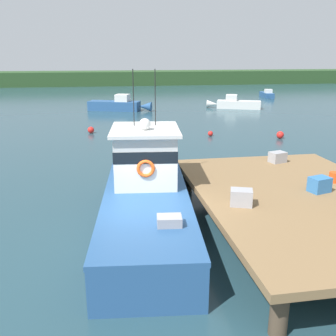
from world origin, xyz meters
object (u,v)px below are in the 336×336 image
crate_stack_near_edge (278,157)px  moored_boat_near_channel (119,105)px  moored_boat_far_left (267,95)px  mooring_buoy_spare_mooring (210,134)px  crate_single_far (320,185)px  bait_bucket (334,177)px  mooring_buoy_channel_marker (91,130)px  crate_single_by_cleat (241,197)px  mooring_buoy_inshore (280,135)px  main_fishing_boat (146,194)px  moored_boat_mid_harbor (235,104)px

crate_stack_near_edge → moored_boat_near_channel: bearing=102.1°
crate_stack_near_edge → moored_boat_far_left: 35.96m
mooring_buoy_spare_mooring → moored_boat_far_left: bearing=58.2°
crate_single_far → bait_bucket: bearing=37.9°
moored_boat_far_left → mooring_buoy_channel_marker: size_ratio=9.53×
crate_single_by_cleat → mooring_buoy_inshore: crate_single_by_cleat is taller
main_fishing_boat → crate_single_far: 5.34m
mooring_buoy_channel_marker → mooring_buoy_spare_mooring: mooring_buoy_channel_marker is taller
moored_boat_mid_harbor → moored_boat_near_channel: 11.76m
crate_stack_near_edge → crate_single_far: 3.36m
moored_boat_far_left → mooring_buoy_spare_mooring: moored_boat_far_left is taller
crate_single_far → mooring_buoy_channel_marker: bearing=114.0°
moored_boat_mid_harbor → moored_boat_far_left: size_ratio=1.28×
crate_single_far → mooring_buoy_inshore: crate_single_far is taller
crate_single_by_cleat → bait_bucket: bearing=20.7°
mooring_buoy_spare_mooring → crate_single_by_cleat: bearing=-102.6°
mooring_buoy_channel_marker → crate_stack_near_edge: bearing=-60.1°
crate_stack_near_edge → mooring_buoy_inshore: size_ratio=1.27×
crate_stack_near_edge → crate_single_far: (-0.21, -3.35, 0.03)m
crate_single_far → moored_boat_mid_harbor: crate_single_far is taller
moored_boat_mid_harbor → mooring_buoy_channel_marker: size_ratio=12.16×
moored_boat_far_left → main_fishing_boat: bearing=-119.0°
main_fishing_boat → moored_boat_far_left: size_ratio=2.34×
moored_boat_near_channel → mooring_buoy_spare_mooring: moored_boat_near_channel is taller
crate_single_far → mooring_buoy_spare_mooring: crate_single_far is taller
crate_single_by_cleat → moored_boat_near_channel: (-2.25, 28.13, -0.89)m
mooring_buoy_channel_marker → mooring_buoy_inshore: bearing=-17.6°
crate_stack_near_edge → crate_single_by_cleat: 4.96m
crate_stack_near_edge → moored_boat_near_channel: 24.70m
crate_stack_near_edge → crate_single_by_cleat: size_ratio=1.00×
mooring_buoy_channel_marker → crate_single_far: bearing=-66.0°
crate_single_by_cleat → moored_boat_mid_harbor: size_ratio=0.11×
moored_boat_near_channel → mooring_buoy_spare_mooring: (5.56, -13.32, -0.37)m
main_fishing_boat → moored_boat_mid_harbor: 28.56m
mooring_buoy_inshore → crate_single_far: bearing=-111.0°
crate_stack_near_edge → mooring_buoy_spare_mooring: 10.89m
crate_single_by_cleat → moored_boat_mid_harbor: (9.51, 27.73, -0.96)m
bait_bucket → mooring_buoy_channel_marker: size_ratio=0.76×
mooring_buoy_channel_marker → moored_boat_mid_harbor: bearing=36.8°
crate_single_far → bait_bucket: (0.97, 0.76, -0.06)m
crate_single_by_cleat → moored_boat_near_channel: crate_single_by_cleat is taller
mooring_buoy_channel_marker → mooring_buoy_inshore: (12.21, -3.86, 0.01)m
moored_boat_mid_harbor → moored_boat_far_left: (7.60, 9.30, -0.11)m
crate_stack_near_edge → moored_boat_near_channel: crate_stack_near_edge is taller
main_fishing_boat → mooring_buoy_inshore: (10.04, 11.49, -0.77)m
moored_boat_near_channel → mooring_buoy_inshore: size_ratio=13.25×
moored_boat_far_left → moored_boat_near_channel: bearing=-155.3°
main_fishing_boat → mooring_buoy_channel_marker: 15.52m
main_fishing_boat → crate_stack_near_edge: bearing=22.0°
crate_single_by_cleat → mooring_buoy_inshore: bearing=60.3°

